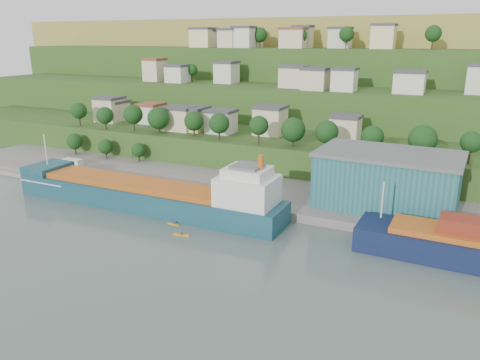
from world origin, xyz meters
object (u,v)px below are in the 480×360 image
Objects in this scene: caravan at (73,164)px; kayak_orange at (181,234)px; cargo_ship_near at (153,197)px; warehouse at (387,179)px.

caravan reaches higher than kayak_orange.
cargo_ship_near is at bearing -23.39° from caravan.
caravan is (-40.63, 15.80, -0.26)m from cargo_ship_near.
warehouse is at bearing 0.29° from caravan.
caravan is (-91.31, -3.86, -5.81)m from warehouse.
kayak_orange is (-35.91, -30.48, -8.16)m from warehouse.
cargo_ship_near reaches higher than kayak_orange.
kayak_orange is at bearing -136.97° from warehouse.
warehouse is at bearing 21.33° from cargo_ship_near.
cargo_ship_near is 2.21× the size of warehouse.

